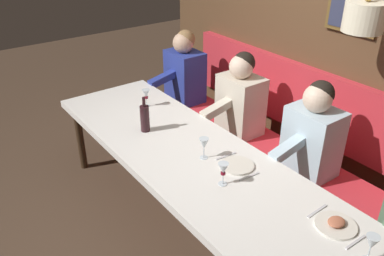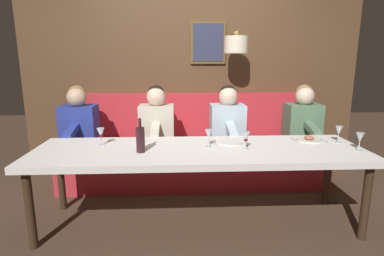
% 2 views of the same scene
% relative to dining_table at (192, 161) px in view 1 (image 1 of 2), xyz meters
% --- Properties ---
extents(ground_plane, '(12.00, 12.00, 0.00)m').
position_rel_dining_table_xyz_m(ground_plane, '(0.00, 0.00, -0.68)').
color(ground_plane, '#4C3828').
extents(dining_table, '(0.90, 3.00, 0.74)m').
position_rel_dining_table_xyz_m(dining_table, '(0.00, 0.00, 0.00)').
color(dining_table, white).
rests_on(dining_table, ground_plane).
extents(banquette_bench, '(0.52, 3.20, 0.45)m').
position_rel_dining_table_xyz_m(banquette_bench, '(0.89, 0.00, -0.46)').
color(banquette_bench, red).
rests_on(banquette_bench, ground_plane).
extents(back_wall_panel, '(0.59, 4.40, 2.90)m').
position_rel_dining_table_xyz_m(back_wall_panel, '(1.46, -0.01, 0.68)').
color(back_wall_panel, brown).
rests_on(back_wall_panel, ground_plane).
extents(diner_near, '(0.60, 0.40, 0.79)m').
position_rel_dining_table_xyz_m(diner_near, '(0.88, -0.40, 0.13)').
color(diner_near, silver).
rests_on(diner_near, banquette_bench).
extents(diner_middle, '(0.60, 0.40, 0.79)m').
position_rel_dining_table_xyz_m(diner_middle, '(0.88, 0.44, 0.13)').
color(diner_middle, beige).
rests_on(diner_middle, banquette_bench).
extents(diner_far, '(0.60, 0.40, 0.79)m').
position_rel_dining_table_xyz_m(diner_far, '(0.88, 1.34, 0.13)').
color(diner_far, '#283893').
rests_on(diner_far, banquette_bench).
extents(place_setting_0, '(0.24, 0.31, 0.05)m').
position_rel_dining_table_xyz_m(place_setting_0, '(0.21, -1.11, 0.07)').
color(place_setting_0, silver).
rests_on(place_setting_0, dining_table).
extents(place_setting_1, '(0.24, 0.32, 0.01)m').
position_rel_dining_table_xyz_m(place_setting_1, '(0.17, -0.32, 0.07)').
color(place_setting_1, silver).
rests_on(place_setting_1, dining_table).
extents(wine_glass_0, '(0.07, 0.07, 0.16)m').
position_rel_dining_table_xyz_m(wine_glass_0, '(0.04, -0.09, 0.18)').
color(wine_glass_0, silver).
rests_on(wine_glass_0, dining_table).
extents(wine_glass_1, '(0.07, 0.07, 0.16)m').
position_rel_dining_table_xyz_m(wine_glass_1, '(0.13, -1.36, 0.18)').
color(wine_glass_1, silver).
rests_on(wine_glass_1, dining_table).
extents(wine_glass_2, '(0.07, 0.07, 0.16)m').
position_rel_dining_table_xyz_m(wine_glass_2, '(-0.05, -0.42, 0.17)').
color(wine_glass_2, silver).
rests_on(wine_glass_2, dining_table).
extents(wine_glass_4, '(0.07, 0.07, 0.16)m').
position_rel_dining_table_xyz_m(wine_glass_4, '(0.16, 0.92, 0.17)').
color(wine_glass_4, silver).
rests_on(wine_glass_4, dining_table).
extents(wine_bottle, '(0.08, 0.08, 0.30)m').
position_rel_dining_table_xyz_m(wine_bottle, '(-0.09, 0.52, 0.17)').
color(wine_bottle, '#33191E').
rests_on(wine_bottle, dining_table).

